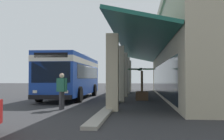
{
  "coord_description": "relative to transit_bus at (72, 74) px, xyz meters",
  "views": [
    {
      "loc": [
        24.81,
        4.42,
        1.51
      ],
      "look_at": [
        7.69,
        2.79,
        1.99
      ],
      "focal_mm": 46.76,
      "sensor_mm": 36.0,
      "label": 1
    }
  ],
  "objects": [
    {
      "name": "ground",
      "position": [
        -3.26,
        8.68,
        -1.85
      ],
      "size": [
        120.0,
        120.0,
        0.0
      ],
      "primitive_type": "plane",
      "color": "#2D2D30"
    },
    {
      "name": "curb_strip",
      "position": [
        -2.06,
        3.62,
        -1.79
      ],
      "size": [
        30.61,
        0.5,
        0.12
      ],
      "primitive_type": "cube",
      "color": "#9E998E",
      "rests_on": "ground"
    },
    {
      "name": "transit_bus",
      "position": [
        0.0,
        0.0,
        0.0
      ],
      "size": [
        11.25,
        2.96,
        3.34
      ],
      "color": "#193D9E",
      "rests_on": "ground"
    },
    {
      "name": "pedestrian",
      "position": [
        7.8,
        1.35,
        -0.86
      ],
      "size": [
        0.51,
        0.56,
        1.75
      ],
      "color": "#38383D",
      "rests_on": "ground"
    },
    {
      "name": "potted_palm",
      "position": [
        1.31,
        5.24,
        -1.22
      ],
      "size": [
        1.76,
        2.03,
        2.23
      ],
      "color": "brown",
      "rests_on": "ground"
    }
  ]
}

